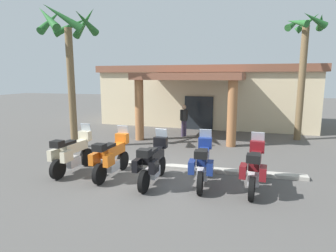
{
  "coord_description": "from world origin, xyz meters",
  "views": [
    {
      "loc": [
        2.68,
        -8.85,
        3.33
      ],
      "look_at": [
        -0.44,
        2.95,
        1.2
      ],
      "focal_mm": 30.46,
      "sensor_mm": 36.0,
      "label": 1
    }
  ],
  "objects_px": {
    "motel_building": "(206,94)",
    "palm_tree_roadside": "(69,42)",
    "pedestrian": "(184,118)",
    "motorcycle_blue": "(203,163)",
    "motorcycle_cream": "(72,153)",
    "motorcycle_black": "(153,162)",
    "motorcycle_orange": "(111,156)",
    "motorcycle_maroon": "(255,168)",
    "palm_tree_near_portico": "(304,51)"
  },
  "relations": [
    {
      "from": "motorcycle_cream",
      "to": "motorcycle_orange",
      "type": "height_order",
      "value": "same"
    },
    {
      "from": "motorcycle_cream",
      "to": "palm_tree_near_portico",
      "type": "distance_m",
      "value": 12.14
    },
    {
      "from": "motorcycle_orange",
      "to": "motorcycle_maroon",
      "type": "bearing_deg",
      "value": -86.22
    },
    {
      "from": "motorcycle_blue",
      "to": "motorcycle_maroon",
      "type": "bearing_deg",
      "value": -94.87
    },
    {
      "from": "motorcycle_cream",
      "to": "motel_building",
      "type": "bearing_deg",
      "value": -9.89
    },
    {
      "from": "motorcycle_cream",
      "to": "motorcycle_maroon",
      "type": "bearing_deg",
      "value": -85.8
    },
    {
      "from": "motorcycle_black",
      "to": "palm_tree_roadside",
      "type": "relative_size",
      "value": 0.34
    },
    {
      "from": "motel_building",
      "to": "motorcycle_blue",
      "type": "xyz_separation_m",
      "value": [
        1.44,
        -11.87,
        -1.37
      ]
    },
    {
      "from": "motorcycle_black",
      "to": "pedestrian",
      "type": "xyz_separation_m",
      "value": [
        -0.51,
        7.28,
        0.33
      ]
    },
    {
      "from": "motorcycle_blue",
      "to": "palm_tree_near_portico",
      "type": "bearing_deg",
      "value": -30.29
    },
    {
      "from": "palm_tree_roadside",
      "to": "palm_tree_near_portico",
      "type": "xyz_separation_m",
      "value": [
        10.58,
        4.44,
        -0.27
      ]
    },
    {
      "from": "palm_tree_roadside",
      "to": "motorcycle_cream",
      "type": "bearing_deg",
      "value": -58.16
    },
    {
      "from": "palm_tree_near_portico",
      "to": "palm_tree_roadside",
      "type": "bearing_deg",
      "value": -157.23
    },
    {
      "from": "motorcycle_maroon",
      "to": "palm_tree_near_portico",
      "type": "relative_size",
      "value": 0.33
    },
    {
      "from": "motorcycle_cream",
      "to": "motorcycle_black",
      "type": "relative_size",
      "value": 1.0
    },
    {
      "from": "motorcycle_black",
      "to": "palm_tree_roadside",
      "type": "xyz_separation_m",
      "value": [
        -5.05,
        3.52,
        4.16
      ]
    },
    {
      "from": "motorcycle_blue",
      "to": "motorcycle_cream",
      "type": "bearing_deg",
      "value": 86.85
    },
    {
      "from": "motel_building",
      "to": "pedestrian",
      "type": "relative_size",
      "value": 8.26
    },
    {
      "from": "motorcycle_orange",
      "to": "motorcycle_cream",
      "type": "bearing_deg",
      "value": 91.81
    },
    {
      "from": "pedestrian",
      "to": "motorcycle_black",
      "type": "bearing_deg",
      "value": 134.59
    },
    {
      "from": "pedestrian",
      "to": "motorcycle_cream",
      "type": "bearing_deg",
      "value": 110.51
    },
    {
      "from": "motorcycle_cream",
      "to": "palm_tree_roadside",
      "type": "bearing_deg",
      "value": 36.84
    },
    {
      "from": "motorcycle_black",
      "to": "motorcycle_blue",
      "type": "relative_size",
      "value": 1.0
    },
    {
      "from": "motorcycle_cream",
      "to": "motorcycle_blue",
      "type": "xyz_separation_m",
      "value": [
        4.59,
        -0.03,
        0.0
      ]
    },
    {
      "from": "motorcycle_maroon",
      "to": "pedestrian",
      "type": "distance_m",
      "value": 7.91
    },
    {
      "from": "motorcycle_blue",
      "to": "palm_tree_roadside",
      "type": "height_order",
      "value": "palm_tree_roadside"
    },
    {
      "from": "palm_tree_near_portico",
      "to": "motorcycle_cream",
      "type": "bearing_deg",
      "value": -138.31
    },
    {
      "from": "pedestrian",
      "to": "palm_tree_roadside",
      "type": "relative_size",
      "value": 0.27
    },
    {
      "from": "pedestrian",
      "to": "motorcycle_orange",
      "type": "bearing_deg",
      "value": 122.34
    },
    {
      "from": "pedestrian",
      "to": "palm_tree_roadside",
      "type": "bearing_deg",
      "value": 80.26
    },
    {
      "from": "motorcycle_black",
      "to": "motorcycle_cream",
      "type": "bearing_deg",
      "value": 86.54
    },
    {
      "from": "palm_tree_roadside",
      "to": "motorcycle_orange",
      "type": "bearing_deg",
      "value": -42.87
    },
    {
      "from": "motel_building",
      "to": "motorcycle_blue",
      "type": "bearing_deg",
      "value": -80.38
    },
    {
      "from": "motorcycle_cream",
      "to": "motorcycle_orange",
      "type": "xyz_separation_m",
      "value": [
        1.53,
        -0.06,
        0.0
      ]
    },
    {
      "from": "motorcycle_maroon",
      "to": "palm_tree_roadside",
      "type": "bearing_deg",
      "value": 74.03
    },
    {
      "from": "motorcycle_cream",
      "to": "motorcycle_orange",
      "type": "bearing_deg",
      "value": -87.27
    },
    {
      "from": "motorcycle_blue",
      "to": "motorcycle_maroon",
      "type": "height_order",
      "value": "same"
    },
    {
      "from": "motel_building",
      "to": "motorcycle_orange",
      "type": "relative_size",
      "value": 6.61
    },
    {
      "from": "motel_building",
      "to": "palm_tree_roadside",
      "type": "height_order",
      "value": "palm_tree_roadside"
    },
    {
      "from": "motel_building",
      "to": "palm_tree_roadside",
      "type": "bearing_deg",
      "value": -118.05
    },
    {
      "from": "motorcycle_orange",
      "to": "palm_tree_near_portico",
      "type": "bearing_deg",
      "value": -38.4
    },
    {
      "from": "motorcycle_orange",
      "to": "palm_tree_near_portico",
      "type": "xyz_separation_m",
      "value": [
        7.06,
        7.71,
        3.89
      ]
    },
    {
      "from": "motorcycle_black",
      "to": "palm_tree_near_portico",
      "type": "height_order",
      "value": "palm_tree_near_portico"
    },
    {
      "from": "motorcycle_maroon",
      "to": "pedestrian",
      "type": "relative_size",
      "value": 1.25
    },
    {
      "from": "motorcycle_orange",
      "to": "motorcycle_black",
      "type": "relative_size",
      "value": 1.0
    },
    {
      "from": "motorcycle_orange",
      "to": "motorcycle_maroon",
      "type": "xyz_separation_m",
      "value": [
        4.59,
        -0.02,
        0.0
      ]
    },
    {
      "from": "pedestrian",
      "to": "palm_tree_roadside",
      "type": "xyz_separation_m",
      "value": [
        -4.54,
        -3.77,
        3.83
      ]
    },
    {
      "from": "motorcycle_orange",
      "to": "palm_tree_roadside",
      "type": "xyz_separation_m",
      "value": [
        -3.52,
        3.27,
        4.16
      ]
    },
    {
      "from": "motorcycle_black",
      "to": "motorcycle_maroon",
      "type": "bearing_deg",
      "value": -83.39
    },
    {
      "from": "motel_building",
      "to": "motorcycle_orange",
      "type": "xyz_separation_m",
      "value": [
        -1.62,
        -11.91,
        -1.37
      ]
    }
  ]
}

